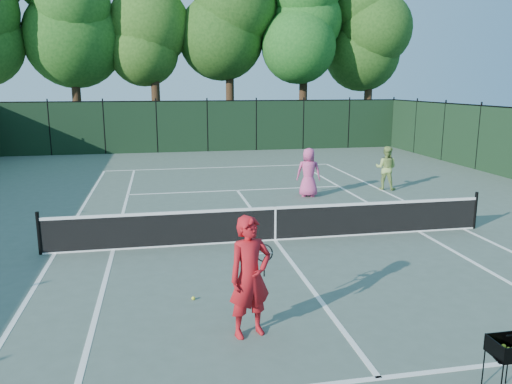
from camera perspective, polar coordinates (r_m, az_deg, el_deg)
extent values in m
plane|color=#4C5C50|center=(13.17, 2.19, -5.54)|extent=(90.00, 90.00, 0.00)
cube|color=white|center=(13.11, -22.02, -6.52)|extent=(0.10, 23.77, 0.01)
cube|color=white|center=(15.33, 22.63, -3.91)|extent=(0.10, 23.77, 0.01)
cube|color=white|center=(12.91, -16.01, -6.38)|extent=(0.10, 23.77, 0.01)
cube|color=white|center=(14.63, 18.13, -4.32)|extent=(0.10, 23.77, 0.01)
cube|color=white|center=(24.59, -4.12, 2.82)|extent=(10.97, 0.10, 0.01)
cube|color=white|center=(7.63, 13.89, -19.95)|extent=(8.23, 0.10, 0.01)
cube|color=white|center=(19.25, -2.14, 0.20)|extent=(8.23, 0.10, 0.01)
cube|color=white|center=(13.17, 2.19, -5.52)|extent=(0.10, 12.80, 0.01)
cube|color=black|center=(13.04, 2.21, -3.63)|extent=(11.60, 0.03, 0.85)
cube|color=white|center=(12.93, 2.22, -1.84)|extent=(11.60, 0.05, 0.07)
cube|color=white|center=(13.16, 2.19, -5.45)|extent=(11.60, 0.05, 0.04)
cube|color=white|center=(13.04, 2.21, -3.63)|extent=(0.05, 0.04, 0.91)
cylinder|color=black|center=(13.03, -23.56, -4.35)|extent=(0.09, 0.09, 1.06)
cylinder|color=black|center=(15.38, 23.77, -1.93)|extent=(0.09, 0.09, 1.06)
cube|color=black|center=(30.45, -5.57, 7.45)|extent=(24.00, 0.05, 3.00)
cylinder|color=black|center=(34.62, -19.72, 8.87)|extent=(0.56, 0.56, 4.80)
ellipsoid|color=#1A4A15|center=(34.90, -20.51, 19.25)|extent=(6.80, 6.80, 10.54)
cylinder|color=black|center=(34.06, -11.31, 8.88)|extent=(0.56, 0.56, 4.30)
ellipsoid|color=#224B15|center=(34.21, -11.72, 18.28)|extent=(6.00, 6.00, 9.30)
cylinder|color=black|center=(34.88, -2.98, 9.74)|extent=(0.56, 0.56, 5.00)
ellipsoid|color=#1A4012|center=(35.21, -3.10, 20.41)|extent=(7.00, 7.00, 10.85)
cylinder|color=black|center=(35.26, 5.37, 9.41)|extent=(0.56, 0.56, 4.60)
ellipsoid|color=#164D18|center=(35.46, 5.57, 18.92)|extent=(6.20, 6.20, 9.61)
cylinder|color=black|center=(37.44, 12.61, 9.18)|extent=(0.56, 0.56, 4.40)
ellipsoid|color=#1B4112|center=(37.58, 13.02, 17.63)|extent=(5.80, 5.80, 8.99)
imported|color=#B4141B|center=(8.09, -0.69, -9.66)|extent=(0.84, 0.67, 2.00)
cylinder|color=black|center=(8.60, 0.94, -8.69)|extent=(0.03, 0.03, 0.30)
torus|color=black|center=(8.50, 0.95, -6.99)|extent=(0.30, 0.10, 0.30)
imported|color=#C7467F|center=(18.13, 6.03, 2.25)|extent=(0.99, 0.77, 1.78)
imported|color=#8EAF57|center=(19.92, 14.63, 2.67)|extent=(1.04, 0.98, 1.69)
cylinder|color=black|center=(7.50, 26.23, -19.09)|extent=(0.02, 0.02, 0.55)
cylinder|color=black|center=(7.75, 24.53, -17.86)|extent=(0.02, 0.02, 0.55)
cylinder|color=black|center=(7.96, 26.80, -17.27)|extent=(0.02, 0.02, 0.55)
cube|color=black|center=(7.55, 26.81, -15.58)|extent=(0.47, 0.47, 0.23)
sphere|color=#CAE02D|center=(7.58, 26.77, -16.02)|extent=(0.06, 0.06, 0.06)
sphere|color=#CAE02D|center=(7.58, 26.77, -16.02)|extent=(0.06, 0.06, 0.06)
sphere|color=#CAE02D|center=(7.58, 26.77, -16.02)|extent=(0.06, 0.06, 0.06)
sphere|color=#CAE02D|center=(7.58, 26.77, -16.02)|extent=(0.06, 0.06, 0.06)
sphere|color=#CAE02D|center=(7.58, 26.77, -16.02)|extent=(0.06, 0.06, 0.06)
sphere|color=#CAE02D|center=(7.58, 26.77, -16.02)|extent=(0.06, 0.06, 0.06)
sphere|color=#CAE02D|center=(7.58, 26.77, -16.02)|extent=(0.06, 0.06, 0.06)
sphere|color=#CAE02D|center=(7.58, 26.77, -16.02)|extent=(0.06, 0.06, 0.06)
sphere|color=#CAE02D|center=(7.58, 26.77, -16.02)|extent=(0.06, 0.06, 0.06)
sphere|color=#CAE02D|center=(7.58, 26.77, -16.02)|extent=(0.06, 0.06, 0.06)
sphere|color=#CAE02D|center=(7.58, 26.77, -16.02)|extent=(0.06, 0.06, 0.06)
sphere|color=#CAE02D|center=(7.58, 26.77, -16.02)|extent=(0.06, 0.06, 0.06)
sphere|color=#CAE02D|center=(7.58, 26.77, -16.02)|extent=(0.06, 0.06, 0.06)
sphere|color=#CAE02D|center=(7.58, 26.77, -16.02)|extent=(0.06, 0.06, 0.06)
sphere|color=#CAE02D|center=(7.58, 26.77, -16.02)|extent=(0.06, 0.06, 0.06)
sphere|color=#CAE02D|center=(7.58, 26.77, -16.02)|extent=(0.06, 0.06, 0.06)
sphere|color=#CAE02D|center=(7.58, 26.77, -16.02)|extent=(0.06, 0.06, 0.06)
sphere|color=#CAE02D|center=(7.58, 26.77, -16.02)|extent=(0.06, 0.06, 0.06)
sphere|color=#E8F532|center=(9.77, -7.18, -11.95)|extent=(0.07, 0.07, 0.07)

